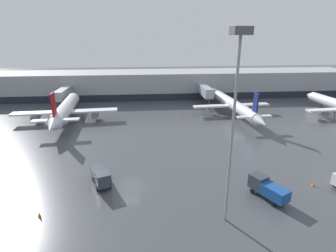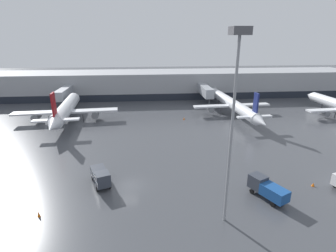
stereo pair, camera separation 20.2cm
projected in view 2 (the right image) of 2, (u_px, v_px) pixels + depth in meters
name	position (u px, v px, depth m)	size (l,w,h in m)	color
ground_plane	(129.00, 186.00, 39.19)	(320.00, 320.00, 0.00)	#424449
terminal_building	(137.00, 84.00, 95.98)	(160.00, 28.93, 9.00)	#9EA0A5
parked_jet_0	(66.00, 110.00, 67.62)	(26.51, 32.89, 9.73)	silver
parked_jet_2	(232.00, 104.00, 74.26)	(22.14, 39.16, 9.02)	silver
service_truck_1	(101.00, 176.00, 39.08)	(3.79, 5.80, 2.66)	#2D333D
service_truck_2	(267.00, 188.00, 35.83)	(4.22, 5.94, 2.68)	#19478C
traffic_cone_0	(39.00, 214.00, 32.38)	(0.37, 0.37, 0.74)	orange
traffic_cone_1	(184.00, 118.00, 69.96)	(0.43, 0.43, 0.72)	orange
traffic_cone_2	(313.00, 185.00, 39.01)	(0.45, 0.45, 0.56)	orange
apron_light_mast_1	(236.00, 80.00, 26.40)	(1.80, 1.80, 22.13)	gray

